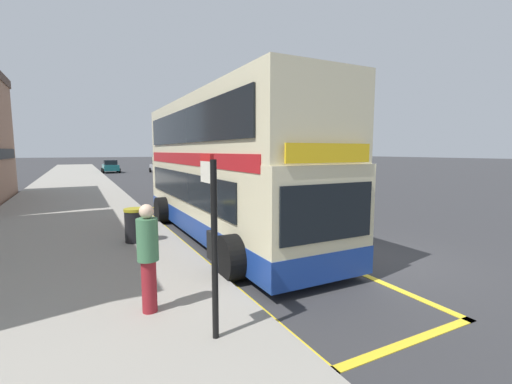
{
  "coord_description": "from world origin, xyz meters",
  "views": [
    {
      "loc": [
        -6.61,
        -6.21,
        2.76
      ],
      "look_at": [
        -1.4,
        3.81,
        1.41
      ],
      "focal_mm": 24.1,
      "sensor_mm": 36.0,
      "label": 1
    }
  ],
  "objects_px": {
    "bus_stop_sign": "(212,230)",
    "parked_car_silver_distant": "(160,166)",
    "double_decker_bus": "(223,173)",
    "pedestrian_waiting_near_sign": "(148,254)",
    "litter_bin": "(135,225)",
    "parked_car_teal_across": "(110,166)"
  },
  "relations": [
    {
      "from": "parked_car_teal_across",
      "to": "pedestrian_waiting_near_sign",
      "type": "distance_m",
      "value": 42.14
    },
    {
      "from": "double_decker_bus",
      "to": "bus_stop_sign",
      "type": "height_order",
      "value": "double_decker_bus"
    },
    {
      "from": "parked_car_silver_distant",
      "to": "litter_bin",
      "type": "distance_m",
      "value": 35.37
    },
    {
      "from": "litter_bin",
      "to": "pedestrian_waiting_near_sign",
      "type": "bearing_deg",
      "value": -95.55
    },
    {
      "from": "bus_stop_sign",
      "to": "parked_car_teal_across",
      "type": "height_order",
      "value": "bus_stop_sign"
    },
    {
      "from": "parked_car_silver_distant",
      "to": "parked_car_teal_across",
      "type": "height_order",
      "value": "same"
    },
    {
      "from": "pedestrian_waiting_near_sign",
      "to": "bus_stop_sign",
      "type": "bearing_deg",
      "value": -59.83
    },
    {
      "from": "litter_bin",
      "to": "bus_stop_sign",
      "type": "bearing_deg",
      "value": -87.86
    },
    {
      "from": "pedestrian_waiting_near_sign",
      "to": "double_decker_bus",
      "type": "bearing_deg",
      "value": 55.74
    },
    {
      "from": "bus_stop_sign",
      "to": "parked_car_silver_distant",
      "type": "height_order",
      "value": "bus_stop_sign"
    },
    {
      "from": "double_decker_bus",
      "to": "parked_car_teal_across",
      "type": "xyz_separation_m",
      "value": [
        -0.4,
        37.31,
        -1.26
      ]
    },
    {
      "from": "double_decker_bus",
      "to": "litter_bin",
      "type": "relative_size",
      "value": 10.79
    },
    {
      "from": "parked_car_silver_distant",
      "to": "parked_car_teal_across",
      "type": "bearing_deg",
      "value": 151.92
    },
    {
      "from": "double_decker_bus",
      "to": "bus_stop_sign",
      "type": "xyz_separation_m",
      "value": [
        -2.55,
        -5.9,
        -0.39
      ]
    },
    {
      "from": "parked_car_teal_across",
      "to": "litter_bin",
      "type": "height_order",
      "value": "parked_car_teal_across"
    },
    {
      "from": "double_decker_bus",
      "to": "parked_car_silver_distant",
      "type": "xyz_separation_m",
      "value": [
        5.18,
        34.42,
        -1.26
      ]
    },
    {
      "from": "double_decker_bus",
      "to": "pedestrian_waiting_near_sign",
      "type": "xyz_separation_m",
      "value": [
        -3.23,
        -4.74,
        -0.95
      ]
    },
    {
      "from": "double_decker_bus",
      "to": "parked_car_silver_distant",
      "type": "relative_size",
      "value": 2.51
    },
    {
      "from": "pedestrian_waiting_near_sign",
      "to": "litter_bin",
      "type": "relative_size",
      "value": 1.82
    },
    {
      "from": "bus_stop_sign",
      "to": "parked_car_silver_distant",
      "type": "distance_m",
      "value": 41.06
    },
    {
      "from": "parked_car_silver_distant",
      "to": "pedestrian_waiting_near_sign",
      "type": "distance_m",
      "value": 40.05
    },
    {
      "from": "bus_stop_sign",
      "to": "parked_car_teal_across",
      "type": "distance_m",
      "value": 43.27
    }
  ]
}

